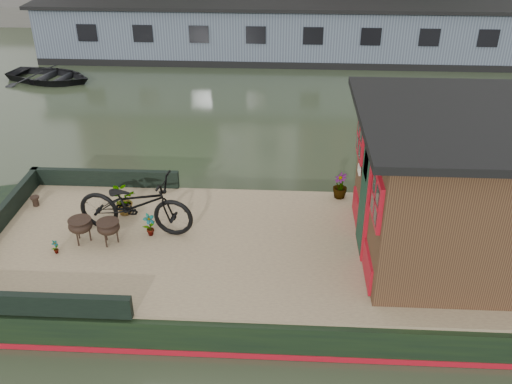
# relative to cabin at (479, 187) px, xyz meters

# --- Properties ---
(ground) EXTENTS (120.00, 120.00, 0.00)m
(ground) POSITION_rel_cabin_xyz_m (-2.19, 0.00, -1.88)
(ground) COLOR #25311F
(ground) RESTS_ON ground
(houseboat_hull) EXTENTS (14.01, 4.02, 0.60)m
(houseboat_hull) POSITION_rel_cabin_xyz_m (-3.52, 0.00, -1.60)
(houseboat_hull) COLOR black
(houseboat_hull) RESTS_ON ground
(houseboat_deck) EXTENTS (11.80, 3.80, 0.05)m
(houseboat_deck) POSITION_rel_cabin_xyz_m (-2.19, 0.00, -1.25)
(houseboat_deck) COLOR tan
(houseboat_deck) RESTS_ON houseboat_hull
(bow_bulwark) EXTENTS (3.00, 4.00, 0.35)m
(bow_bulwark) POSITION_rel_cabin_xyz_m (-7.25, 0.00, -1.05)
(bow_bulwark) COLOR black
(bow_bulwark) RESTS_ON houseboat_deck
(cabin) EXTENTS (4.00, 3.50, 2.42)m
(cabin) POSITION_rel_cabin_xyz_m (0.00, 0.00, 0.00)
(cabin) COLOR black
(cabin) RESTS_ON houseboat_deck
(bicycle) EXTENTS (2.13, 0.96, 1.08)m
(bicycle) POSITION_rel_cabin_xyz_m (-5.64, 0.32, -0.69)
(bicycle) COLOR black
(bicycle) RESTS_ON houseboat_deck
(potted_plant_a) EXTENTS (0.26, 0.27, 0.42)m
(potted_plant_a) POSITION_rel_cabin_xyz_m (-5.39, 0.18, -1.02)
(potted_plant_a) COLOR #9C4D2C
(potted_plant_a) RESTS_ON houseboat_deck
(potted_plant_c) EXTENTS (0.48, 0.42, 0.51)m
(potted_plant_c) POSITION_rel_cabin_xyz_m (-6.03, 0.87, -0.97)
(potted_plant_c) COLOR #AD4232
(potted_plant_c) RESTS_ON houseboat_deck
(potted_plant_d) EXTENTS (0.38, 0.38, 0.51)m
(potted_plant_d) POSITION_rel_cabin_xyz_m (-1.99, 1.70, -0.97)
(potted_plant_d) COLOR brown
(potted_plant_d) RESTS_ON houseboat_deck
(potted_plant_e) EXTENTS (0.12, 0.15, 0.26)m
(potted_plant_e) POSITION_rel_cabin_xyz_m (-6.84, -0.44, -1.10)
(potted_plant_e) COLOR #9D5E2E
(potted_plant_e) RESTS_ON houseboat_deck
(brazier_front) EXTENTS (0.52, 0.52, 0.44)m
(brazier_front) POSITION_rel_cabin_xyz_m (-6.02, -0.10, -1.01)
(brazier_front) COLOR black
(brazier_front) RESTS_ON houseboat_deck
(brazier_rear) EXTENTS (0.45, 0.45, 0.45)m
(brazier_rear) POSITION_rel_cabin_xyz_m (-6.51, -0.08, -1.00)
(brazier_rear) COLOR black
(brazier_rear) RESTS_ON houseboat_deck
(bollard_port) EXTENTS (0.17, 0.17, 0.19)m
(bollard_port) POSITION_rel_cabin_xyz_m (-7.79, 1.06, -1.13)
(bollard_port) COLOR black
(bollard_port) RESTS_ON houseboat_deck
(dinghy) EXTENTS (3.43, 2.81, 0.62)m
(dinghy) POSITION_rel_cabin_xyz_m (-11.06, 10.21, -1.57)
(dinghy) COLOR black
(dinghy) RESTS_ON ground
(far_houseboat) EXTENTS (20.40, 4.40, 2.11)m
(far_houseboat) POSITION_rel_cabin_xyz_m (-2.19, 14.00, -0.91)
(far_houseboat) COLOR slate
(far_houseboat) RESTS_ON ground
(quay) EXTENTS (60.00, 6.00, 0.90)m
(quay) POSITION_rel_cabin_xyz_m (-2.19, 20.50, -1.43)
(quay) COLOR #47443F
(quay) RESTS_ON ground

